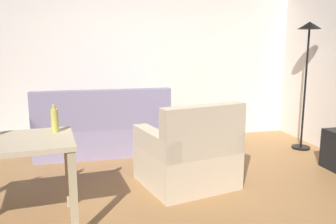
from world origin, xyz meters
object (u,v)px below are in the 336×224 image
Objects in this scene: torchiere_lamp at (308,51)px; armchair at (189,157)px; bottle_squat at (55,120)px; couch at (103,131)px; potted_plant at (199,119)px.

armchair is (-2.00, -0.92, -1.09)m from torchiere_lamp.
torchiere_lamp is 3.60m from bottle_squat.
couch is 1.69× the size of armchair.
couch is 1.00× the size of torchiere_lamp.
couch is 1.94m from bottle_squat.
armchair is 1.47m from bottle_squat.
bottle_squat is at bearing 74.91° from couch.
torchiere_lamp reaches higher than bottle_squat.
potted_plant is at bearing 46.30° from bottle_squat.
armchair is at bearing -155.27° from torchiere_lamp.
couch reaches higher than potted_plant.
torchiere_lamp is at bearing 21.30° from bottle_squat.
bottle_squat is (-1.31, -0.37, 0.54)m from armchair.
armchair is (0.83, -1.43, 0.01)m from couch.
potted_plant is 1.87m from armchair.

